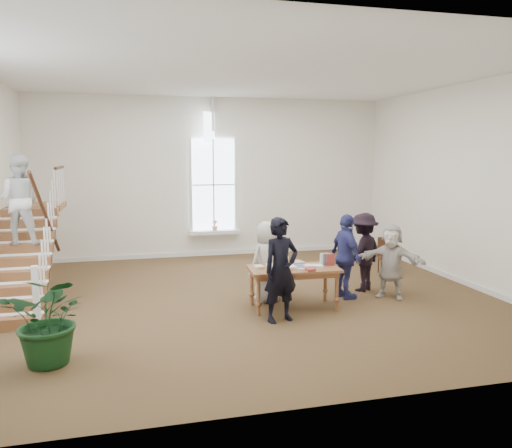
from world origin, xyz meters
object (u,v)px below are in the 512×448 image
object	(u,v)px
elderly_woman	(268,261)
floor_plant	(51,319)
police_officer	(281,270)
library_table	(293,272)
woman_cluster_b	(363,252)
person_yellow	(275,256)
side_chair	(386,254)
woman_cluster_a	(346,257)
woman_cluster_c	(391,261)

from	to	relation	value
elderly_woman	floor_plant	size ratio (longest dim) A/B	1.23
police_officer	library_table	bearing A→B (deg)	40.04
police_officer	woman_cluster_b	bearing A→B (deg)	17.32
library_table	floor_plant	size ratio (longest dim) A/B	1.32
person_yellow	side_chair	size ratio (longest dim) A/B	1.79
woman_cluster_a	woman_cluster_c	xyz separation A→B (m)	(0.90, -0.20, -0.10)
woman_cluster_c	woman_cluster_a	bearing A→B (deg)	-152.36
side_chair	person_yellow	bearing A→B (deg)	-148.77
library_table	person_yellow	distance (m)	1.11
woman_cluster_c	floor_plant	xyz separation A→B (m)	(-6.23, -1.81, -0.11)
floor_plant	woman_cluster_a	bearing A→B (deg)	20.67
woman_cluster_b	woman_cluster_c	bearing A→B (deg)	81.09
woman_cluster_a	side_chair	bearing A→B (deg)	-53.34
woman_cluster_a	woman_cluster_c	distance (m)	0.93
police_officer	elderly_woman	bearing A→B (deg)	69.86
woman_cluster_c	floor_plant	bearing A→B (deg)	-123.63
police_officer	woman_cluster_b	xyz separation A→B (m)	(2.29, 1.48, -0.08)
woman_cluster_c	police_officer	bearing A→B (deg)	-122.05
library_table	elderly_woman	xyz separation A→B (m)	(-0.34, 0.60, 0.10)
person_yellow	side_chair	world-z (taller)	person_yellow
police_officer	elderly_woman	xyz separation A→B (m)	(0.10, 1.25, -0.12)
person_yellow	woman_cluster_c	world-z (taller)	person_yellow
police_officer	floor_plant	world-z (taller)	police_officer
woman_cluster_a	side_chair	distance (m)	2.55
woman_cluster_a	woman_cluster_b	xyz separation A→B (m)	(0.60, 0.45, -0.02)
library_table	police_officer	xyz separation A→B (m)	(-0.44, -0.65, 0.21)
woman_cluster_b	elderly_woman	bearing A→B (deg)	-27.68
woman_cluster_b	side_chair	size ratio (longest dim) A/B	1.89
side_chair	police_officer	bearing A→B (deg)	-128.57
library_table	police_officer	world-z (taller)	police_officer
elderly_woman	woman_cluster_a	bearing A→B (deg)	153.33
side_chair	floor_plant	bearing A→B (deg)	-139.03
library_table	elderly_woman	bearing A→B (deg)	122.51
person_yellow	woman_cluster_a	xyz separation A→B (m)	(1.29, -0.72, 0.06)
woman_cluster_c	elderly_woman	bearing A→B (deg)	-149.40
floor_plant	side_chair	size ratio (longest dim) A/B	1.47
woman_cluster_b	library_table	bearing A→B (deg)	-9.44
woman_cluster_a	elderly_woman	bearing A→B (deg)	75.65
police_officer	woman_cluster_b	distance (m)	2.73
library_table	floor_plant	bearing A→B (deg)	-155.59
woman_cluster_c	side_chair	xyz separation A→B (m)	(0.94, 1.92, -0.27)
library_table	person_yellow	world-z (taller)	person_yellow
person_yellow	woman_cluster_c	bearing A→B (deg)	145.18
library_table	woman_cluster_c	bearing A→B (deg)	7.49
woman_cluster_b	floor_plant	size ratio (longest dim) A/B	1.29
elderly_woman	woman_cluster_a	size ratio (longest dim) A/B	0.93
side_chair	woman_cluster_a	bearing A→B (deg)	-123.40
police_officer	woman_cluster_b	world-z (taller)	police_officer
police_officer	woman_cluster_a	world-z (taller)	police_officer
floor_plant	side_chair	world-z (taller)	floor_plant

